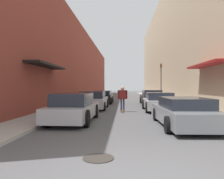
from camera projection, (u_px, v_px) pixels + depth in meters
name	position (u px, v px, depth m)	size (l,w,h in m)	color
ground	(125.00, 101.00, 24.98)	(116.93, 116.93, 0.00)	#515154
curb_strip_left	(94.00, 98.00, 30.51)	(1.80, 53.15, 0.12)	#A3A099
curb_strip_right	(156.00, 98.00, 30.05)	(1.80, 53.15, 0.12)	#A3A099
building_row_left	(73.00, 66.00, 30.61)	(4.90, 53.15, 9.06)	brown
building_row_right	(177.00, 46.00, 29.80)	(4.90, 53.15, 14.34)	tan
parked_car_left_0	(74.00, 108.00, 10.01)	(1.85, 4.43, 1.32)	#B7B7BC
parked_car_left_1	(93.00, 100.00, 15.99)	(2.02, 4.49, 1.29)	#B7B7BC
parked_car_left_2	(102.00, 97.00, 21.26)	(2.06, 4.25, 1.24)	black
parked_car_right_0	(183.00, 112.00, 8.84)	(1.97, 4.73, 1.18)	gray
parked_car_right_1	(159.00, 102.00, 14.50)	(1.94, 4.06, 1.23)	#B7B7BC
parked_car_right_2	(151.00, 98.00, 19.79)	(1.86, 4.63, 1.32)	black
skateboarder	(122.00, 96.00, 14.00)	(0.63, 0.78, 1.64)	brown
manhole_cover	(98.00, 158.00, 4.89)	(0.70, 0.70, 0.02)	#332D28
traffic_light	(161.00, 78.00, 23.49)	(0.16, 0.22, 3.98)	#2D2D2D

